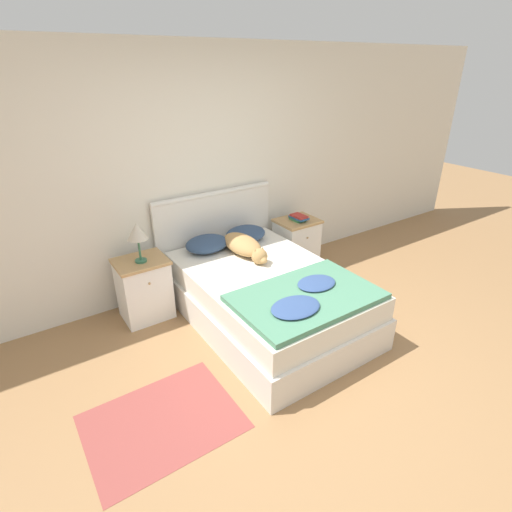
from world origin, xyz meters
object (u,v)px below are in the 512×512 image
(pillow_left, at_px, (207,244))
(pillow_right, at_px, (246,234))
(nightstand_left, at_px, (144,289))
(nightstand_right, at_px, (296,244))
(dog, at_px, (244,246))
(book_stack, at_px, (298,218))
(bed, at_px, (267,298))
(table_lamp, at_px, (137,233))

(pillow_left, bearing_deg, pillow_right, 0.00)
(nightstand_left, distance_m, nightstand_right, 1.94)
(nightstand_left, height_order, pillow_right, pillow_right)
(dog, bearing_deg, nightstand_left, 166.20)
(pillow_right, distance_m, dog, 0.33)
(nightstand_right, distance_m, dog, 1.00)
(nightstand_right, distance_m, pillow_left, 1.25)
(nightstand_left, xyz_separation_m, pillow_right, (1.21, 0.02, 0.30))
(pillow_right, distance_m, book_stack, 0.73)
(dog, relative_size, book_stack, 3.50)
(bed, xyz_separation_m, pillow_left, (-0.24, 0.77, 0.35))
(nightstand_right, bearing_deg, dog, -164.72)
(pillow_right, distance_m, table_lamp, 1.25)
(nightstand_right, bearing_deg, pillow_right, 178.50)
(bed, relative_size, book_stack, 8.72)
(pillow_right, height_order, dog, dog)
(nightstand_left, relative_size, table_lamp, 1.62)
(book_stack, bearing_deg, dog, -165.73)
(pillow_left, bearing_deg, book_stack, -1.77)
(nightstand_left, bearing_deg, pillow_right, 0.90)
(bed, bearing_deg, book_stack, 37.09)
(pillow_left, relative_size, pillow_right, 1.00)
(pillow_left, height_order, pillow_right, same)
(book_stack, bearing_deg, table_lamp, -179.69)
(nightstand_left, xyz_separation_m, pillow_left, (0.73, 0.02, 0.30))
(nightstand_right, relative_size, pillow_left, 1.37)
(pillow_right, relative_size, table_lamp, 1.18)
(bed, bearing_deg, nightstand_left, 142.33)
(nightstand_left, bearing_deg, dog, -13.80)
(pillow_right, bearing_deg, dog, -125.21)
(table_lamp, bearing_deg, pillow_left, 3.77)
(nightstand_left, bearing_deg, pillow_left, 1.50)
(bed, bearing_deg, pillow_left, 107.51)
(nightstand_left, relative_size, nightstand_right, 1.00)
(table_lamp, bearing_deg, nightstand_right, 0.85)
(nightstand_right, bearing_deg, nightstand_left, 180.00)
(bed, bearing_deg, nightstand_right, 37.67)
(pillow_left, bearing_deg, bed, -72.49)
(dog, height_order, book_stack, dog)
(nightstand_right, bearing_deg, book_stack, -101.08)
(nightstand_left, relative_size, pillow_right, 1.37)
(bed, relative_size, pillow_right, 4.33)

